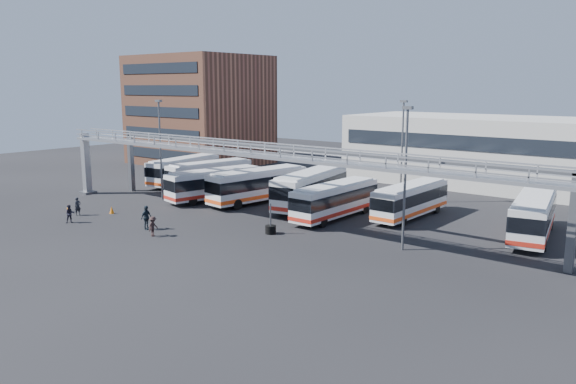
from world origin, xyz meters
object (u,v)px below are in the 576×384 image
Objects in this scene: pedestrian_b at (70,214)px; cone_left at (68,208)px; bus_1 at (210,174)px; bus_2 at (215,183)px; light_pole_left at (160,144)px; bus_3 at (258,184)px; bus_0 at (184,169)px; pedestrian_d at (146,218)px; bus_8 at (533,215)px; cone_right at (112,210)px; pedestrian_a at (78,206)px; pedestrian_c at (153,226)px; tire_stack at (271,229)px; light_pole_mid at (405,171)px; bus_5 at (335,199)px; light_pole_back at (402,146)px; bus_6 at (411,199)px; bus_4 at (311,187)px.

pedestrian_b is 4.89m from cone_left.
bus_2 is at bearing -29.21° from bus_1.
pedestrian_b is (1.92, -11.50, -4.93)m from light_pole_left.
bus_3 reaches higher than cone_left.
bus_2 is at bearing -31.59° from bus_0.
pedestrian_b is (2.57, -18.87, -0.94)m from bus_1.
bus_1 reaches higher than pedestrian_d.
pedestrian_b is at bearing -159.02° from bus_8.
bus_8 is (39.64, 0.56, 0.07)m from bus_0.
pedestrian_d is at bearing -58.38° from bus_2.
cone_right is at bearing -77.38° from light_pole_left.
pedestrian_a is at bearing -79.05° from bus_1.
tire_stack reaches higher than pedestrian_c.
light_pole_left is 6.44× the size of pedestrian_b.
bus_1 is (-28.65, 8.37, -3.99)m from light_pole_mid.
tire_stack is (16.10, 3.68, 0.07)m from cone_right.
bus_5 is at bearing 15.15° from bus_2.
pedestrian_b is at bearing -125.34° from light_pole_back.
light_pole_left is 14.93× the size of cone_right.
bus_6 is 22.35m from pedestrian_c.
bus_4 is 9.81m from bus_6.
pedestrian_c is 9.20m from tire_stack.
light_pole_left is 12.66m from pedestrian_b.
bus_1 is at bearing -176.46° from bus_6.
light_pole_back reaches higher than bus_5.
bus_3 is 5.77× the size of pedestrian_d.
pedestrian_c is (-16.96, -8.82, -4.93)m from light_pole_mid.
bus_8 is 36.16m from cone_right.
bus_3 is 16.73× the size of cone_right.
bus_1 is at bearing 29.78° from pedestrian_b.
pedestrian_a is (0.49, -16.89, -0.89)m from bus_1.
pedestrian_c is (6.51, -13.08, -0.98)m from bus_2.
light_pole_left is 18.82m from tire_stack.
bus_8 is (34.97, 0.79, 0.10)m from bus_1.
light_pole_left reaches higher than pedestrian_a.
bus_8 is (25.44, 3.22, -0.04)m from bus_3.
bus_8 is 30.59m from pedestrian_d.
pedestrian_d is (-9.90, -12.89, -0.75)m from bus_5.
bus_8 reaches higher than pedestrian_d.
bus_0 is at bearing -165.81° from light_pole_back.
pedestrian_a is 2.46× the size of cone_right.
light_pole_left reaches higher than bus_5.
light_pole_back is 22.05m from bus_1.
pedestrian_b is at bearing -88.25° from bus_2.
light_pole_mid is 31.90m from cone_left.
bus_5 is (19.43, -3.29, 0.01)m from bus_1.
bus_4 is (9.73, 3.27, 0.17)m from bus_2.
bus_8 is 29.43m from pedestrian_c.
bus_6 reaches higher than pedestrian_d.
light_pole_left reaches higher than pedestrian_c.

